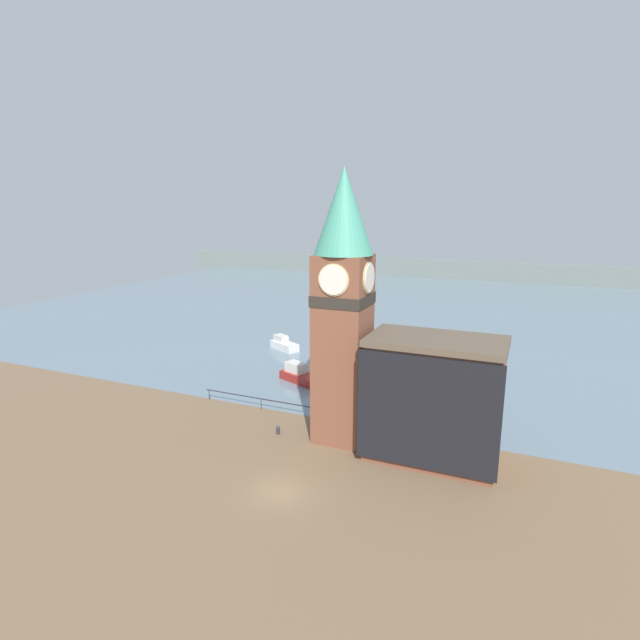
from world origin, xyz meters
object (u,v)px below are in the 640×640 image
mooring_bollard_near (278,430)px  boat_far (284,344)px  clock_tower (343,301)px  boat_near (300,375)px  pier_building (434,399)px

mooring_bollard_near → boat_far: bearing=116.2°
clock_tower → boat_near: 18.55m
mooring_bollard_near → boat_near: bearing=107.2°
pier_building → mooring_bollard_near: pier_building is taller
clock_tower → boat_far: size_ratio=4.62×
mooring_bollard_near → clock_tower: bearing=16.0°
pier_building → mooring_bollard_near: size_ratio=14.37×
boat_near → mooring_bollard_near: size_ratio=8.01×
clock_tower → mooring_bollard_near: clock_tower is taller
boat_far → mooring_bollard_near: boat_far is taller
pier_building → boat_far: size_ratio=2.13×
boat_near → boat_far: 13.39m
clock_tower → pier_building: size_ratio=2.17×
clock_tower → boat_far: (-17.12, 22.33, -11.27)m
pier_building → boat_far: 34.00m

